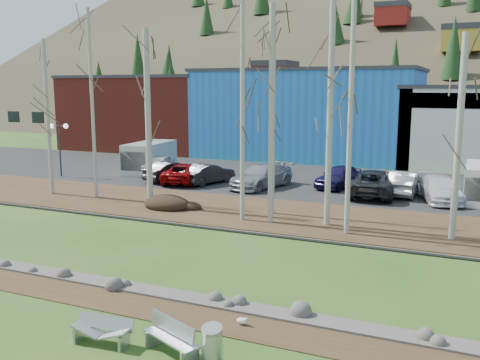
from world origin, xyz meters
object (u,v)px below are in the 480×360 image
at_px(litter_bin, 212,347).
at_px(street_lamp, 59,135).
at_px(car_3, 261,176).
at_px(van_grey, 148,157).
at_px(car_6, 374,183).
at_px(seagull, 242,321).
at_px(car_4, 339,176).
at_px(car_5, 405,183).
at_px(bench_damaged, 103,331).
at_px(car_1, 208,174).
at_px(car_2, 186,173).
at_px(car_8, 171,171).
at_px(car_0, 161,164).
at_px(bench_intact, 172,337).
at_px(car_7, 439,189).

height_order(litter_bin, street_lamp, street_lamp).
relative_size(street_lamp, car_3, 0.74).
bearing_deg(van_grey, car_6, -12.01).
bearing_deg(seagull, street_lamp, 153.33).
xyz_separation_m(car_4, car_5, (4.23, -0.75, -0.01)).
xyz_separation_m(street_lamp, car_6, (22.38, 2.15, -2.25)).
xyz_separation_m(bench_damaged, car_1, (-7.85, 21.37, 0.46)).
xyz_separation_m(bench_damaged, car_2, (-9.39, 21.08, 0.44)).
height_order(car_5, car_8, car_5).
xyz_separation_m(car_1, car_5, (12.71, 1.46, 0.05)).
xyz_separation_m(seagull, car_8, (-13.70, 18.92, 0.67)).
bearing_deg(car_6, car_1, 0.89).
height_order(car_5, van_grey, van_grey).
bearing_deg(car_0, car_3, 153.11).
bearing_deg(car_3, bench_intact, -60.08).
bearing_deg(car_3, car_8, -164.57).
relative_size(street_lamp, van_grey, 0.72).
bearing_deg(car_2, car_6, 173.96).
height_order(litter_bin, car_4, car_4).
bearing_deg(car_5, car_0, 0.88).
relative_size(litter_bin, van_grey, 0.16).
distance_m(bench_damaged, car_8, 23.93).
xyz_separation_m(bench_intact, litter_bin, (1.15, -0.02, 0.00)).
bearing_deg(car_5, car_2, 9.52).
bearing_deg(car_0, street_lamp, 14.81).
height_order(car_2, car_7, car_7).
bearing_deg(car_7, bench_intact, -120.73).
distance_m(car_2, car_5, 14.36).
bearing_deg(litter_bin, car_7, 79.92).
height_order(seagull, car_1, car_1).
distance_m(bench_damaged, car_4, 23.59).
distance_m(bench_intact, car_3, 22.06).
bearing_deg(car_3, van_grey, -178.93).
height_order(car_3, car_6, car_6).
bearing_deg(street_lamp, bench_damaged, -58.80).
distance_m(seagull, car_5, 20.48).
relative_size(bench_intact, car_0, 0.40).
distance_m(bench_damaged, street_lamp, 27.63).
relative_size(litter_bin, car_0, 0.19).
xyz_separation_m(bench_damaged, car_3, (-4.00, 21.50, 0.53)).
height_order(street_lamp, car_3, street_lamp).
xyz_separation_m(litter_bin, car_2, (-12.48, 20.84, 0.37)).
height_order(bench_damaged, car_6, car_6).
distance_m(bench_damaged, van_grey, 27.89).
xyz_separation_m(car_6, car_7, (3.71, -0.04, -0.09)).
xyz_separation_m(car_0, van_grey, (-1.47, 0.58, 0.36)).
height_order(car_0, car_3, car_0).
bearing_deg(car_2, car_3, 174.83).
xyz_separation_m(car_0, car_6, (16.05, -1.48, 0.01)).
bearing_deg(car_7, bench_damaged, -125.33).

